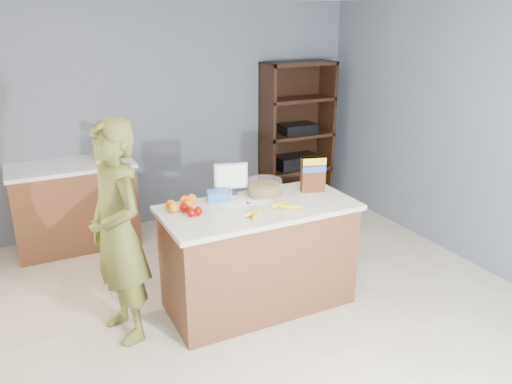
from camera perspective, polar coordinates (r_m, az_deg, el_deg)
name	(u,v)px	position (r m, az deg, el deg)	size (l,w,h in m)	color
floor	(275,321)	(4.17, 2.21, -14.55)	(4.50, 5.00, 0.02)	beige
walls	(278,119)	(3.52, 2.57, 8.31)	(4.52, 5.02, 2.51)	slate
counter_peninsula	(259,260)	(4.18, 0.31, -7.77)	(1.56, 0.76, 0.90)	brown
back_cabinet	(75,205)	(5.57, -19.95, -1.43)	(1.24, 0.62, 0.90)	brown
shelving_unit	(295,137)	(6.43, 4.47, 6.31)	(0.90, 0.40, 1.80)	black
person	(118,233)	(3.77, -15.51, -4.54)	(0.62, 0.40, 1.69)	brown
knife_block	(100,151)	(5.39, -17.39, 4.54)	(0.12, 0.10, 0.31)	tan
envelopes	(247,203)	(4.03, -0.99, -1.27)	(0.44, 0.20, 0.00)	white
bananas	(270,210)	(3.85, 1.66, -2.02)	(0.51, 0.23, 0.04)	yellow
apples	(191,211)	(3.82, -7.44, -2.12)	(0.14, 0.19, 0.07)	#880801
oranges	(182,203)	(3.96, -8.45, -1.28)	(0.27, 0.20, 0.08)	orange
blue_carton	(219,196)	(4.09, -4.30, -0.43)	(0.18, 0.12, 0.08)	blue
salad_bowl	(264,188)	(4.21, 0.96, 0.47)	(0.30, 0.30, 0.13)	#267219
tv	(231,177)	(4.17, -2.90, 1.72)	(0.28, 0.12, 0.28)	silver
cereal_box	(313,172)	(4.28, 6.56, 2.32)	(0.22, 0.13, 0.30)	#592B14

